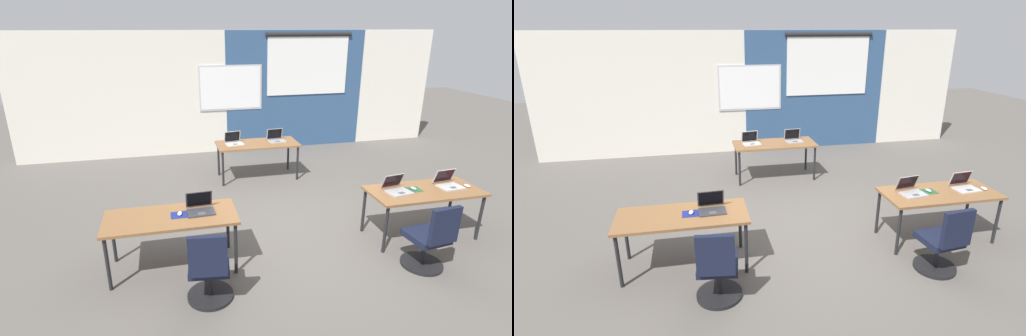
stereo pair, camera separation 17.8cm
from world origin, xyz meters
TOP-DOWN VIEW (x-y plane):
  - ground_plane at (0.00, 0.00)m, footprint 24.00×24.00m
  - back_wall_assembly at (0.05, 4.20)m, footprint 10.00×0.27m
  - desk_near_left at (-1.75, -0.60)m, footprint 1.60×0.70m
  - desk_near_right at (1.75, -0.60)m, footprint 1.60×0.70m
  - desk_far_center at (0.00, 2.20)m, footprint 1.60×0.70m
  - laptop_near_right_end at (2.16, -0.55)m, footprint 0.35×0.33m
  - mouse_near_right_end at (2.41, -0.64)m, footprint 0.07×0.11m
  - laptop_near_left_inner at (-1.39, -0.55)m, footprint 0.34×0.30m
  - mousepad_near_left_inner at (-1.64, -0.60)m, footprint 0.22×0.19m
  - mouse_near_left_inner at (-1.64, -0.60)m, footprint 0.07×0.11m
  - chair_near_left_inner at (-1.39, -1.36)m, footprint 0.52×0.56m
  - laptop_far_left at (-0.46, 2.26)m, footprint 0.37×0.33m
  - laptop_near_right_inner at (1.33, -0.56)m, footprint 0.37×0.35m
  - mousepad_near_right_inner at (1.60, -0.56)m, footprint 0.22×0.19m
  - mouse_near_right_inner at (1.60, -0.56)m, footprint 0.08×0.11m
  - chair_near_right_inner at (1.34, -1.36)m, footprint 0.52×0.56m
  - laptop_far_right at (0.40, 2.26)m, footprint 0.35×0.30m

SIDE VIEW (x-z plane):
  - ground_plane at x=0.00m, z-range 0.00..0.00m
  - chair_near_left_inner at x=-1.39m, z-range -0.08..0.84m
  - chair_near_right_inner at x=1.34m, z-range -0.08..0.84m
  - desk_near_left at x=-1.75m, z-range 0.30..1.02m
  - desk_near_right at x=1.75m, z-range 0.30..1.02m
  - desk_far_center at x=0.00m, z-range 0.30..1.02m
  - mousepad_near_left_inner at x=-1.64m, z-range 0.72..0.72m
  - mousepad_near_right_inner at x=1.60m, z-range 0.72..0.72m
  - mouse_near_right_end at x=2.41m, z-range 0.72..0.75m
  - mouse_near_left_inner at x=-1.64m, z-range 0.72..0.76m
  - mouse_near_right_inner at x=1.60m, z-range 0.72..0.76m
  - laptop_near_right_inner at x=1.33m, z-range 0.66..0.88m
  - laptop_near_right_end at x=2.16m, z-range 0.66..0.88m
  - laptop_near_left_inner at x=-1.39m, z-range 0.65..0.89m
  - laptop_far_left at x=-0.46m, z-range 0.65..0.89m
  - laptop_far_right at x=0.40m, z-range 0.65..0.89m
  - back_wall_assembly at x=0.05m, z-range 0.01..2.81m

